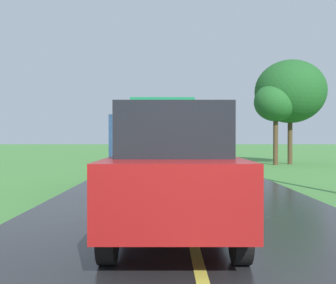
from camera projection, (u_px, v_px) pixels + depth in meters
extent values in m
cube|color=#2D2D30|center=(161.00, 167.00, 11.63)|extent=(0.90, 5.51, 0.24)
cube|color=brown|center=(161.00, 161.00, 11.63)|extent=(2.30, 5.80, 0.20)
cube|color=#197A4C|center=(161.00, 127.00, 13.57)|extent=(2.10, 1.90, 1.90)
cube|color=black|center=(162.00, 119.00, 14.52)|extent=(1.78, 0.02, 0.76)
cube|color=#2D517F|center=(119.00, 139.00, 10.64)|extent=(0.08, 3.85, 1.10)
cube|color=#2D517F|center=(201.00, 139.00, 10.65)|extent=(0.08, 3.85, 1.10)
cube|color=#2D517F|center=(159.00, 139.00, 8.76)|extent=(2.30, 0.08, 1.10)
cube|color=#2D517F|center=(161.00, 139.00, 12.53)|extent=(2.30, 0.08, 1.10)
cylinder|color=black|center=(131.00, 166.00, 13.42)|extent=(0.28, 1.00, 1.00)
cylinder|color=black|center=(192.00, 166.00, 13.43)|extent=(0.28, 1.00, 1.00)
cylinder|color=black|center=(119.00, 176.00, 10.03)|extent=(0.28, 1.00, 1.00)
cylinder|color=black|center=(200.00, 176.00, 10.04)|extent=(0.28, 1.00, 1.00)
ellipsoid|color=#9DC622|center=(190.00, 127.00, 9.19)|extent=(0.53, 0.49, 0.51)
ellipsoid|color=#95C123|center=(175.00, 140.00, 9.11)|extent=(0.50, 0.50, 0.47)
ellipsoid|color=#9DC734|center=(157.00, 127.00, 10.05)|extent=(0.45, 0.52, 0.46)
ellipsoid|color=#A0CA31|center=(138.00, 152.00, 11.46)|extent=(0.46, 0.58, 0.47)
ellipsoid|color=#A2BF35|center=(152.00, 129.00, 10.35)|extent=(0.59, 0.73, 0.48)
ellipsoid|color=#A6B426|center=(185.00, 141.00, 11.56)|extent=(0.41, 0.52, 0.36)
ellipsoid|color=#9DBC29|center=(137.00, 151.00, 11.37)|extent=(0.54, 0.49, 0.48)
ellipsoid|color=#A4B729|center=(148.00, 129.00, 10.14)|extent=(0.47, 0.51, 0.44)
ellipsoid|color=#8FCC2C|center=(173.00, 140.00, 12.06)|extent=(0.43, 0.53, 0.47)
cube|color=#2D2D30|center=(161.00, 151.00, 26.68)|extent=(0.90, 5.51, 0.24)
cube|color=brown|center=(161.00, 148.00, 26.67)|extent=(2.30, 5.80, 0.20)
cube|color=red|center=(162.00, 133.00, 28.61)|extent=(2.10, 1.90, 1.90)
cube|color=black|center=(162.00, 129.00, 29.57)|extent=(1.79, 0.02, 0.76)
cube|color=maroon|center=(144.00, 139.00, 25.69)|extent=(0.08, 3.85, 1.10)
cube|color=maroon|center=(178.00, 139.00, 25.70)|extent=(0.08, 3.85, 1.10)
cube|color=maroon|center=(161.00, 139.00, 23.81)|extent=(2.30, 0.08, 1.10)
cube|color=maroon|center=(161.00, 139.00, 27.58)|extent=(2.30, 0.08, 1.10)
cylinder|color=black|center=(147.00, 152.00, 28.47)|extent=(0.28, 1.00, 1.00)
cylinder|color=black|center=(176.00, 152.00, 28.48)|extent=(0.28, 1.00, 1.00)
cylinder|color=black|center=(145.00, 153.00, 25.08)|extent=(0.28, 1.00, 1.00)
cylinder|color=black|center=(177.00, 153.00, 25.09)|extent=(0.28, 1.00, 1.00)
ellipsoid|color=#A6BE1D|center=(171.00, 140.00, 24.97)|extent=(0.41, 0.49, 0.45)
ellipsoid|color=#9EB32F|center=(152.00, 140.00, 25.25)|extent=(0.48, 0.49, 0.49)
ellipsoid|color=#9EB823|center=(165.00, 145.00, 25.87)|extent=(0.57, 0.69, 0.50)
ellipsoid|color=#97C024|center=(153.00, 134.00, 24.16)|extent=(0.54, 0.49, 0.45)
ellipsoid|color=#9CC326|center=(160.00, 144.00, 25.66)|extent=(0.49, 0.48, 0.49)
ellipsoid|color=#A4BF23|center=(170.00, 139.00, 24.82)|extent=(0.41, 0.44, 0.47)
ellipsoid|color=#98B92C|center=(170.00, 140.00, 25.83)|extent=(0.41, 0.37, 0.41)
cylinder|color=#4C3823|center=(289.00, 142.00, 23.47)|extent=(0.28, 0.28, 2.68)
ellipsoid|color=#1E5623|center=(289.00, 92.00, 23.44)|extent=(4.20, 4.20, 3.78)
cylinder|color=#4C3823|center=(274.00, 142.00, 22.76)|extent=(0.28, 0.28, 2.66)
ellipsoid|color=#236028|center=(274.00, 102.00, 22.74)|extent=(2.50, 2.50, 2.25)
cube|color=maroon|center=(171.00, 182.00, 5.80)|extent=(1.70, 4.10, 0.80)
cube|color=black|center=(172.00, 131.00, 5.59)|extent=(1.44, 2.05, 0.70)
cylinder|color=black|center=(128.00, 201.00, 7.07)|extent=(0.20, 0.64, 0.64)
cylinder|color=black|center=(213.00, 201.00, 7.08)|extent=(0.20, 0.64, 0.64)
cylinder|color=black|center=(107.00, 237.00, 4.53)|extent=(0.20, 0.64, 0.64)
cylinder|color=black|center=(239.00, 237.00, 4.54)|extent=(0.20, 0.64, 0.64)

